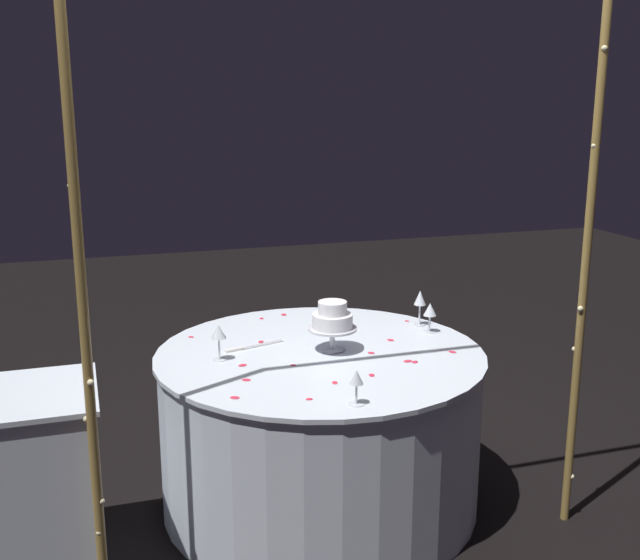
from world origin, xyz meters
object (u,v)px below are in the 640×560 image
Objects in this scene: wine_glass_0 at (219,333)px; wine_glass_2 at (357,380)px; main_table at (320,427)px; wine_glass_3 at (430,311)px; cake_knife at (251,347)px; wine_glass_1 at (420,300)px; side_table at (32,484)px; decorative_arch at (362,172)px; tiered_cake at (333,320)px.

wine_glass_0 is 1.18× the size of wine_glass_2.
wine_glass_0 is (0.45, -0.03, 0.48)m from main_table.
wine_glass_2 is 0.93× the size of wine_glass_3.
wine_glass_0 is 0.55× the size of cake_knife.
wine_glass_0 is 1.04m from wine_glass_3.
wine_glass_1 is at bearing -174.46° from cake_knife.
wine_glass_1 is (-1.82, -0.42, 0.48)m from side_table.
side_table is 5.57× the size of wine_glass_2.
decorative_arch is 1.67× the size of main_table.
wine_glass_1 is at bearing -91.66° from wine_glass_3.
wine_glass_1 is 0.89m from cake_knife.
tiered_cake reaches higher than wine_glass_2.
main_table is 10.82× the size of wine_glass_2.
side_table is 1.07m from cake_knife.
wine_glass_0 is at bearing -164.77° from side_table.
wine_glass_2 reaches higher than cake_knife.
main_table is at bearing -90.01° from decorative_arch.
wine_glass_1 is 0.12m from wine_glass_3.
tiered_cake reaches higher than cake_knife.
side_table is at bearing 12.91° from wine_glass_1.
side_table is 4.73× the size of wine_glass_0.
side_table reaches higher than cake_knife.
wine_glass_0 is at bearing -3.87° from main_table.
wine_glass_1 reaches higher than wine_glass_3.
side_table is at bearing 9.26° from wine_glass_3.
wine_glass_0 is at bearing 11.14° from wine_glass_1.
cake_knife is at bearing -73.43° from wine_glass_2.
tiered_cake is (-0.06, -0.49, -0.70)m from decorative_arch.
decorative_arch is at bearing 89.99° from main_table.
side_table is 1.39m from tiered_cake.
wine_glass_3 is at bearing -134.35° from decorative_arch.
side_table is 5.21× the size of wine_glass_3.
side_table is (1.23, -0.31, -1.19)m from decorative_arch.
wine_glass_1 is at bearing -158.42° from main_table.
wine_glass_3 reaches higher than side_table.
cake_knife is (0.28, -0.15, 0.37)m from main_table.
wine_glass_0 is at bearing -58.44° from wine_glass_2.
tiered_cake is (-1.29, -0.18, 0.49)m from side_table.
side_table is 2.62× the size of cake_knife.
wine_glass_0 is 1.10× the size of wine_glass_3.
wine_glass_1 is 1.22× the size of wine_glass_3.
wine_glass_3 is at bearing 177.61° from cake_knife.
wine_glass_3 is (-1.82, -0.30, 0.46)m from side_table.
wine_glass_0 is at bearing -3.78° from tiered_cake.
main_table is (-0.00, -0.49, -1.21)m from decorative_arch.
wine_glass_0 reaches higher than wine_glass_2.
wine_glass_0 is (0.45, -0.52, -0.72)m from decorative_arch.
side_table is at bearing 8.47° from main_table.
main_table is 10.11× the size of wine_glass_3.
wine_glass_1 is (-1.04, -0.20, 0.01)m from wine_glass_0.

